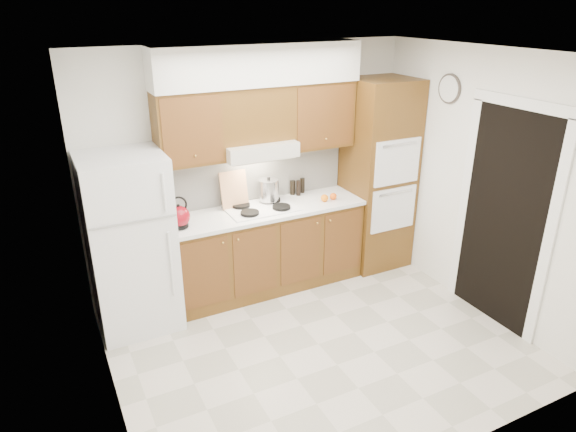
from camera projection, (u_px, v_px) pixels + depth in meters
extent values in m
plane|color=beige|center=(318.00, 344.00, 4.80)|extent=(3.60, 3.60, 0.00)
plane|color=white|center=(326.00, 54.00, 3.80)|extent=(3.60, 3.60, 0.00)
cube|color=white|center=(252.00, 168.00, 5.53)|extent=(3.60, 0.02, 2.60)
cube|color=white|center=(97.00, 261.00, 3.55)|extent=(0.02, 3.00, 2.60)
cube|color=white|center=(480.00, 184.00, 5.05)|extent=(0.02, 3.00, 2.60)
cube|color=white|center=(130.00, 243.00, 4.82)|extent=(0.75, 0.72, 1.72)
cube|color=brown|center=(267.00, 249.00, 5.62)|extent=(2.11, 0.60, 0.90)
cube|color=white|center=(266.00, 210.00, 5.43)|extent=(2.13, 0.62, 0.04)
cube|color=white|center=(255.00, 175.00, 5.56)|extent=(2.11, 0.03, 0.56)
cube|color=brown|center=(378.00, 175.00, 5.94)|extent=(0.70, 0.65, 2.20)
cube|color=brown|center=(188.00, 128.00, 4.89)|extent=(0.63, 0.33, 0.70)
cube|color=brown|center=(318.00, 114.00, 5.48)|extent=(0.73, 0.33, 0.70)
cube|color=silver|center=(257.00, 149.00, 5.23)|extent=(0.75, 0.45, 0.15)
cube|color=brown|center=(254.00, 113.00, 5.14)|extent=(0.75, 0.33, 0.55)
cube|color=silver|center=(258.00, 64.00, 4.97)|extent=(2.13, 0.36, 0.40)
cube|color=white|center=(261.00, 208.00, 5.42)|extent=(0.74, 0.50, 0.01)
cube|color=black|center=(503.00, 220.00, 4.85)|extent=(0.02, 0.90, 2.10)
cylinder|color=#3F3833|center=(449.00, 89.00, 5.16)|extent=(0.02, 0.30, 0.30)
sphere|color=maroon|center=(179.00, 217.00, 4.92)|extent=(0.23, 0.23, 0.21)
cube|color=tan|center=(234.00, 189.00, 5.38)|extent=(0.30, 0.11, 0.39)
cylinder|color=#A9A9AE|center=(269.00, 190.00, 5.53)|extent=(0.27, 0.27, 0.22)
cylinder|color=black|center=(298.00, 188.00, 5.76)|extent=(0.05, 0.05, 0.18)
cylinder|color=black|center=(302.00, 185.00, 5.85)|extent=(0.07, 0.07, 0.17)
cylinder|color=black|center=(293.00, 188.00, 5.79)|extent=(0.08, 0.08, 0.16)
sphere|color=#FF500D|center=(333.00, 196.00, 5.65)|extent=(0.09, 0.09, 0.08)
sphere|color=#FFA30D|center=(325.00, 198.00, 5.59)|extent=(0.11, 0.11, 0.08)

